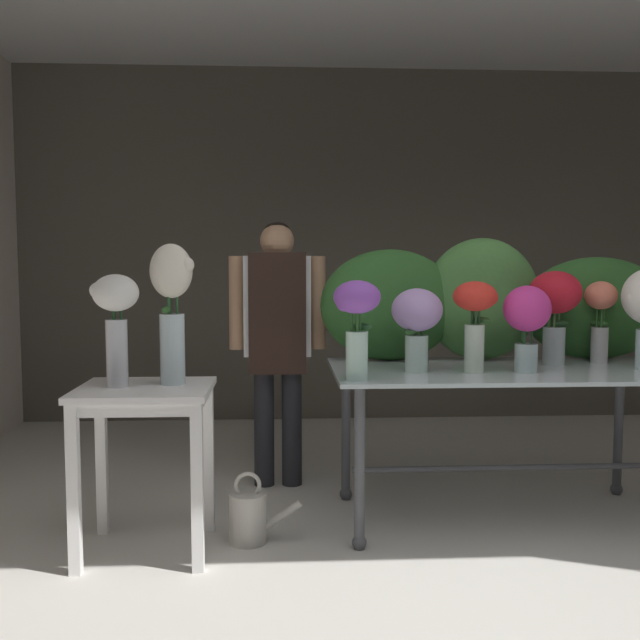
% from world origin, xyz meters
% --- Properties ---
extents(ground_plane, '(8.69, 8.69, 0.00)m').
position_xyz_m(ground_plane, '(0.00, 1.98, 0.00)').
color(ground_plane, beige).
extents(wall_back, '(5.93, 0.12, 2.96)m').
position_xyz_m(wall_back, '(0.00, 3.95, 1.48)').
color(wall_back, '#5B564C').
rests_on(wall_back, ground).
extents(display_table_glass, '(1.77, 0.90, 0.80)m').
position_xyz_m(display_table_glass, '(0.42, 1.45, 0.67)').
color(display_table_glass, silver).
rests_on(display_table_glass, ground).
extents(side_table_white, '(0.60, 0.55, 0.77)m').
position_xyz_m(side_table_white, '(-1.35, 1.14, 0.65)').
color(side_table_white, white).
rests_on(side_table_white, ground).
extents(florist, '(0.57, 0.24, 1.58)m').
position_xyz_m(florist, '(-0.75, 2.08, 0.96)').
color(florist, '#232328').
rests_on(florist, ground).
extents(foliage_backdrop, '(1.98, 0.32, 0.68)m').
position_xyz_m(foliage_backdrop, '(0.43, 1.78, 1.11)').
color(foliage_backdrop, '#2D6028').
rests_on(foliage_backdrop, display_table_glass).
extents(vase_lilac_dahlias, '(0.25, 0.25, 0.42)m').
position_xyz_m(vase_lilac_dahlias, '(-0.05, 1.36, 1.06)').
color(vase_lilac_dahlias, silver).
rests_on(vase_lilac_dahlias, display_table_glass).
extents(vase_crimson_ranunculus, '(0.28, 0.27, 0.50)m').
position_xyz_m(vase_crimson_ranunculus, '(0.71, 1.54, 1.13)').
color(vase_crimson_ranunculus, silver).
rests_on(vase_crimson_ranunculus, display_table_glass).
extents(vase_scarlet_hydrangea, '(0.23, 0.22, 0.45)m').
position_xyz_m(vase_scarlet_hydrangea, '(0.23, 1.32, 1.09)').
color(vase_scarlet_hydrangea, silver).
rests_on(vase_scarlet_hydrangea, display_table_glass).
extents(vase_magenta_freesia, '(0.23, 0.23, 0.43)m').
position_xyz_m(vase_magenta_freesia, '(0.49, 1.32, 1.07)').
color(vase_magenta_freesia, silver).
rests_on(vase_magenta_freesia, display_table_glass).
extents(vase_violet_stock, '(0.22, 0.22, 0.46)m').
position_xyz_m(vase_violet_stock, '(-0.37, 1.13, 1.10)').
color(vase_violet_stock, silver).
rests_on(vase_violet_stock, display_table_glass).
extents(vase_coral_carnations, '(0.17, 0.17, 0.44)m').
position_xyz_m(vase_coral_carnations, '(0.99, 1.61, 1.07)').
color(vase_coral_carnations, silver).
rests_on(vase_coral_carnations, display_table_glass).
extents(vase_white_roses_tall, '(0.22, 0.21, 0.51)m').
position_xyz_m(vase_white_roses_tall, '(-1.47, 1.14, 1.10)').
color(vase_white_roses_tall, silver).
rests_on(vase_white_roses_tall, side_table_white).
extents(vase_cream_lisianthus_tall, '(0.21, 0.19, 0.65)m').
position_xyz_m(vase_cream_lisianthus_tall, '(-1.23, 1.19, 1.15)').
color(vase_cream_lisianthus_tall, silver).
rests_on(vase_cream_lisianthus_tall, side_table_white).
extents(watering_can, '(0.35, 0.18, 0.34)m').
position_xyz_m(watering_can, '(-0.88, 1.21, 0.13)').
color(watering_can, '#B7B2A8').
rests_on(watering_can, ground).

